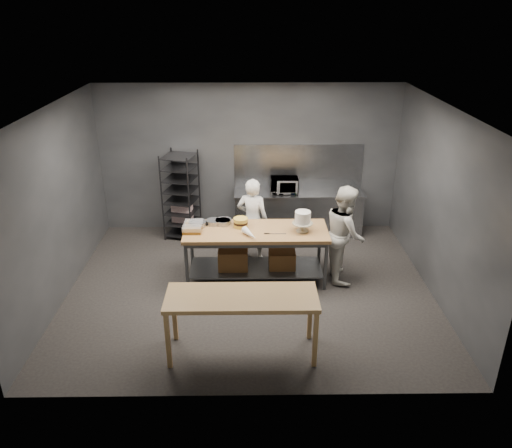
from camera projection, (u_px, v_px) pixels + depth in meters
The scene contains 16 objects.
ground at pixel (250, 288), 8.39m from camera, with size 6.00×6.00×0.00m, color black.
back_wall at pixel (249, 159), 10.06m from camera, with size 6.00×0.04×3.00m, color #4C4F54.
work_table at pixel (255, 248), 8.47m from camera, with size 2.40×0.90×0.92m.
near_counter at pixel (242, 301), 6.54m from camera, with size 2.00×0.70×0.90m.
back_counter at pixel (298, 213), 10.20m from camera, with size 2.60×0.60×0.90m.
splashback_panel at pixel (298, 166), 10.11m from camera, with size 2.60×0.02×0.90m, color slate.
speed_rack at pixel (181, 196), 9.94m from camera, with size 0.74×0.78×1.75m.
chef_behind at pixel (253, 220), 9.04m from camera, with size 0.57×0.38×1.57m, color white.
chef_right at pixel (345, 233), 8.40m from camera, with size 0.81×0.63×1.67m, color silver.
microwave at pixel (284, 185), 9.96m from camera, with size 0.54×0.37×0.30m, color black.
frosted_cake_stand at pixel (303, 219), 8.18m from camera, with size 0.34×0.34×0.35m.
layer_cake at pixel (241, 223), 8.40m from camera, with size 0.24×0.24×0.16m.
cake_pans at pixel (213, 222), 8.52m from camera, with size 0.73×0.37×0.07m.
piping_bag at pixel (250, 234), 8.04m from camera, with size 0.12×0.12×0.38m, color white.
offset_spatula at pixel (272, 234), 8.18m from camera, with size 0.36×0.02×0.02m.
pastry_clamshells at pixel (193, 227), 8.31m from camera, with size 0.32×0.43×0.11m.
Camera 1 is at (0.01, -7.21, 4.42)m, focal length 35.00 mm.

